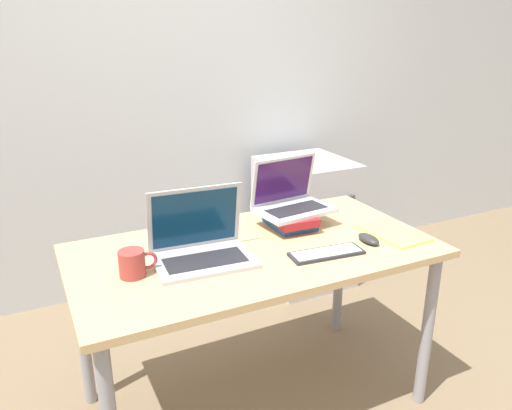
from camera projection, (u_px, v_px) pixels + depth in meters
wall_back at (157, 71)px, 2.90m from camera, size 8.00×0.05×2.70m
desk at (255, 266)px, 2.02m from camera, size 1.44×0.77×0.75m
laptop_left at (201, 246)px, 1.88m from camera, size 0.38×0.29×0.27m
book_stack at (289, 219)px, 2.20m from camera, size 0.19×0.27×0.07m
laptop_on_books at (291, 200)px, 2.20m from camera, size 0.35×0.26×0.23m
wireless_keyboard at (326, 253)px, 1.93m from camera, size 0.30×0.13×0.01m
mouse at (369, 239)px, 2.04m from camera, size 0.06×0.11×0.03m
notepad at (392, 232)px, 2.13m from camera, size 0.21×0.31×0.01m
mug at (133, 263)px, 1.75m from camera, size 0.14×0.09×0.10m
mini_fridge at (305, 222)px, 3.22m from camera, size 0.52×0.55×0.81m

